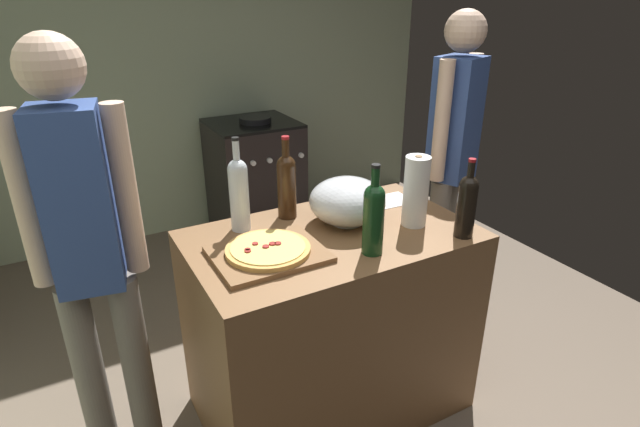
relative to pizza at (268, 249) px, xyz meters
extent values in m
cube|color=#6B5B4C|center=(0.32, 0.76, -0.92)|extent=(4.15, 3.63, 0.02)
cube|color=#99A889|center=(0.32, 2.33, 0.39)|extent=(4.15, 0.10, 2.60)
cube|color=brown|center=(0.30, 0.05, -0.47)|extent=(1.14, 0.68, 0.88)
cube|color=brown|center=(0.00, 0.00, -0.02)|extent=(0.40, 0.32, 0.02)
cylinder|color=tan|center=(0.00, 0.00, 0.00)|extent=(0.31, 0.31, 0.02)
cylinder|color=#EAC660|center=(0.00, 0.00, 0.01)|extent=(0.27, 0.27, 0.00)
cylinder|color=maroon|center=(0.02, 0.01, 0.01)|extent=(0.03, 0.03, 0.01)
cylinder|color=maroon|center=(-0.08, 0.01, 0.01)|extent=(0.02, 0.02, 0.01)
cylinder|color=maroon|center=(-0.01, 0.00, 0.01)|extent=(0.02, 0.02, 0.01)
cylinder|color=maroon|center=(-0.08, 0.00, 0.01)|extent=(0.02, 0.02, 0.01)
cylinder|color=maroon|center=(0.04, 0.00, 0.01)|extent=(0.02, 0.02, 0.01)
cylinder|color=maroon|center=(-0.03, 0.04, 0.01)|extent=(0.02, 0.02, 0.01)
cylinder|color=#B2B2B7|center=(0.41, 0.11, -0.03)|extent=(0.13, 0.13, 0.01)
ellipsoid|color=silver|center=(0.41, 0.11, 0.07)|extent=(0.32, 0.32, 0.19)
cylinder|color=white|center=(0.64, -0.04, 0.12)|extent=(0.10, 0.10, 0.29)
cylinder|color=#997551|center=(0.64, -0.04, 0.12)|extent=(0.03, 0.03, 0.30)
cylinder|color=#143819|center=(0.35, -0.16, 0.08)|extent=(0.08, 0.08, 0.23)
sphere|color=#143819|center=(0.35, -0.16, 0.20)|extent=(0.08, 0.08, 0.08)
cylinder|color=#143819|center=(0.35, -0.16, 0.26)|extent=(0.03, 0.03, 0.08)
cylinder|color=black|center=(0.35, -0.16, 0.31)|extent=(0.03, 0.03, 0.01)
cylinder|color=silver|center=(0.00, 0.27, 0.10)|extent=(0.08, 0.08, 0.26)
sphere|color=silver|center=(0.00, 0.27, 0.23)|extent=(0.08, 0.08, 0.08)
cylinder|color=silver|center=(0.00, 0.27, 0.30)|extent=(0.03, 0.03, 0.09)
cylinder|color=black|center=(0.00, 0.27, 0.35)|extent=(0.03, 0.03, 0.01)
cylinder|color=#331E0F|center=(0.22, 0.29, 0.09)|extent=(0.08, 0.08, 0.23)
sphere|color=#331E0F|center=(0.22, 0.29, 0.20)|extent=(0.08, 0.08, 0.08)
cylinder|color=#331E0F|center=(0.22, 0.29, 0.27)|extent=(0.03, 0.03, 0.09)
cylinder|color=maroon|center=(0.22, 0.29, 0.32)|extent=(0.03, 0.03, 0.01)
cylinder|color=black|center=(0.75, -0.22, 0.08)|extent=(0.08, 0.08, 0.21)
sphere|color=black|center=(0.75, -0.22, 0.18)|extent=(0.08, 0.08, 0.08)
cylinder|color=black|center=(0.75, -0.22, 0.24)|extent=(0.03, 0.03, 0.07)
cylinder|color=maroon|center=(0.75, -0.22, 0.28)|extent=(0.03, 0.03, 0.01)
cube|color=white|center=(0.70, 0.22, -0.03)|extent=(0.22, 0.16, 0.00)
cube|color=black|center=(0.71, 1.93, -0.48)|extent=(0.62, 0.58, 0.87)
cube|color=black|center=(0.71, 1.93, -0.04)|extent=(0.62, 0.58, 0.02)
cylinder|color=silver|center=(0.46, 1.63, -0.24)|extent=(0.04, 0.02, 0.04)
cylinder|color=silver|center=(0.59, 1.63, -0.24)|extent=(0.04, 0.02, 0.04)
cylinder|color=silver|center=(0.71, 1.63, -0.24)|extent=(0.04, 0.02, 0.04)
cylinder|color=silver|center=(0.84, 1.63, -0.24)|extent=(0.04, 0.02, 0.04)
cylinder|color=silver|center=(0.96, 1.63, -0.24)|extent=(0.04, 0.02, 0.04)
cylinder|color=black|center=(0.73, 1.90, -0.01)|extent=(0.23, 0.23, 0.04)
cylinder|color=slate|center=(-0.66, 0.22, -0.50)|extent=(0.11, 0.11, 0.83)
cylinder|color=slate|center=(-0.49, 0.19, -0.50)|extent=(0.11, 0.11, 0.83)
cube|color=#334C8C|center=(-0.58, 0.21, 0.23)|extent=(0.24, 0.23, 0.63)
cylinder|color=beige|center=(-0.72, 0.23, 0.25)|extent=(0.08, 0.08, 0.59)
cylinder|color=beige|center=(-0.43, 0.18, 0.25)|extent=(0.08, 0.08, 0.59)
sphere|color=beige|center=(-0.58, 0.21, 0.66)|extent=(0.20, 0.20, 0.20)
cylinder|color=slate|center=(1.32, 0.43, -0.49)|extent=(0.11, 0.11, 0.84)
cylinder|color=slate|center=(1.17, 0.38, -0.49)|extent=(0.11, 0.11, 0.84)
cube|color=#334C8C|center=(1.24, 0.40, 0.25)|extent=(0.27, 0.26, 0.63)
cylinder|color=beige|center=(1.39, 0.46, 0.26)|extent=(0.08, 0.08, 0.60)
cylinder|color=beige|center=(1.10, 0.35, 0.26)|extent=(0.08, 0.08, 0.60)
sphere|color=beige|center=(1.24, 0.40, 0.68)|extent=(0.20, 0.20, 0.20)
camera|label=1|loc=(-0.63, -1.52, 0.87)|focal=28.49mm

